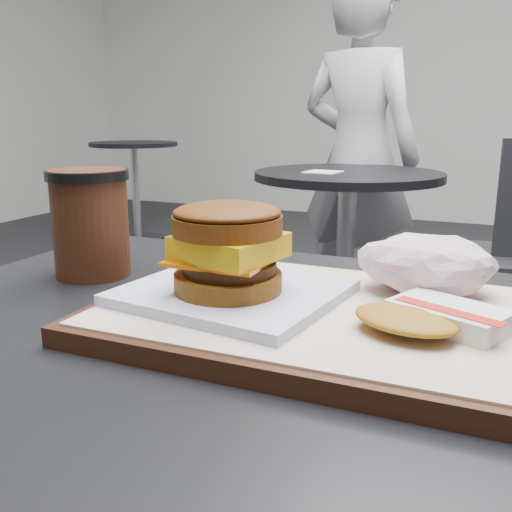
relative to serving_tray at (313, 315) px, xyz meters
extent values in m
cube|color=silver|center=(-0.03, 4.96, 0.72)|extent=(8.00, 0.10, 3.00)
cube|color=black|center=(-0.03, -0.04, -0.03)|extent=(0.80, 0.60, 0.04)
cube|color=#32190D|center=(0.00, 0.00, 0.00)|extent=(0.38, 0.28, 0.02)
cube|color=beige|center=(0.00, 0.00, 0.01)|extent=(0.36, 0.26, 0.00)
cube|color=white|center=(-0.08, -0.01, 0.02)|extent=(0.21, 0.19, 0.01)
cylinder|color=brown|center=(-0.08, -0.02, 0.03)|extent=(0.11, 0.11, 0.02)
cylinder|color=black|center=(-0.07, -0.02, 0.04)|extent=(0.10, 0.10, 0.01)
cube|color=orange|center=(-0.08, -0.02, 0.05)|extent=(0.09, 0.09, 0.00)
cube|color=gold|center=(-0.07, -0.02, 0.06)|extent=(0.10, 0.10, 0.02)
cylinder|color=brown|center=(-0.08, -0.02, 0.08)|extent=(0.11, 0.11, 0.02)
ellipsoid|color=#66320E|center=(-0.08, -0.02, 0.09)|extent=(0.11, 0.11, 0.02)
cube|color=white|center=(0.12, -0.01, 0.02)|extent=(0.10, 0.09, 0.02)
cube|color=red|center=(0.12, -0.02, 0.03)|extent=(0.09, 0.05, 0.00)
ellipsoid|color=#B97F1D|center=(0.09, -0.04, 0.02)|extent=(0.10, 0.09, 0.01)
cylinder|color=#3A1A0D|center=(-0.29, 0.06, 0.05)|extent=(0.09, 0.09, 0.13)
cylinder|color=black|center=(-0.29, 0.06, 0.11)|extent=(0.09, 0.09, 0.01)
cylinder|color=black|center=(-0.38, 1.61, -0.77)|extent=(0.44, 0.44, 0.02)
cylinder|color=#A5A5AA|center=(-0.38, 1.61, -0.41)|extent=(0.07, 0.07, 0.70)
cylinder|color=black|center=(-0.38, 1.61, -0.04)|extent=(0.70, 0.70, 0.03)
cube|color=silver|center=(-0.46, 1.54, -0.03)|extent=(0.13, 0.13, 0.00)
cylinder|color=#999A9E|center=(0.14, 1.65, -0.56)|extent=(0.06, 0.06, 0.44)
cube|color=black|center=(0.14, 1.65, -0.32)|extent=(0.49, 0.49, 0.04)
imported|color=#B9B9BD|center=(-0.45, 2.05, -0.01)|extent=(0.63, 0.50, 1.53)
cylinder|color=black|center=(-2.43, 3.16, -0.77)|extent=(0.40, 0.40, 0.02)
cylinder|color=#A5A5AA|center=(-2.43, 3.16, -0.41)|extent=(0.06, 0.06, 0.70)
cylinder|color=black|center=(-2.43, 3.16, -0.04)|extent=(0.66, 0.66, 0.03)
camera|label=1|loc=(0.15, -0.47, 0.18)|focal=40.00mm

